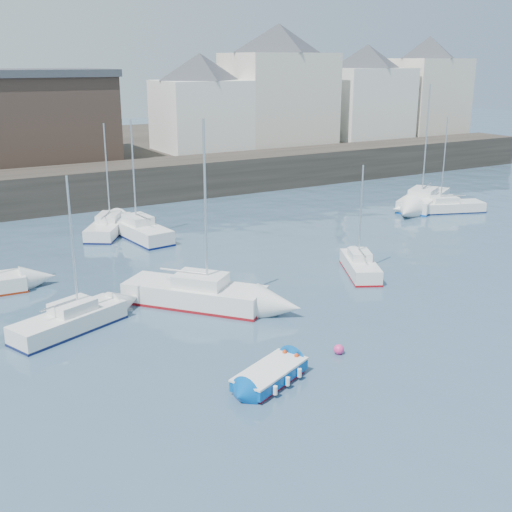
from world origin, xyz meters
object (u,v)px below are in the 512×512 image
buoy_near (339,354)px  sailboat_f (140,230)px  sailboat_g (424,199)px  buoy_mid (367,274)px  sailboat_c (360,266)px  buoy_far (189,281)px  sailboat_h (108,226)px  sailboat_a (70,321)px  blue_dinghy (270,375)px  sailboat_b (195,294)px  sailboat_d (447,206)px

buoy_near → sailboat_f: bearing=92.0°
sailboat_g → buoy_mid: (-14.84, -11.06, -0.53)m
sailboat_c → buoy_far: size_ratio=14.42×
sailboat_h → buoy_far: 11.60m
sailboat_a → sailboat_f: sailboat_f is taller
sailboat_h → buoy_near: bearing=-84.6°
sailboat_c → buoy_mid: 0.59m
blue_dinghy → sailboat_b: (0.95, 8.36, 0.24)m
sailboat_f → buoy_far: size_ratio=18.65×
sailboat_f → sailboat_h: (-1.41, 2.29, -0.06)m
buoy_near → buoy_mid: 10.21m
sailboat_c → buoy_near: sailboat_c is taller
blue_dinghy → buoy_far: blue_dinghy is taller
sailboat_h → blue_dinghy: bearing=-93.6°
sailboat_h → buoy_mid: (9.44, -15.42, -0.47)m
blue_dinghy → sailboat_c: 13.39m
buoy_near → sailboat_g: bearing=39.4°
sailboat_b → sailboat_h: sailboat_b is taller
buoy_near → buoy_mid: buoy_mid is taller
blue_dinghy → buoy_mid: size_ratio=7.87×
buoy_mid → buoy_far: (-8.81, 3.85, 0.00)m
blue_dinghy → buoy_mid: bearing=35.7°
sailboat_b → sailboat_h: size_ratio=1.21×
sailboat_b → buoy_near: 8.13m
sailboat_d → buoy_near: 27.20m
buoy_far → sailboat_g: bearing=16.9°
sailboat_b → buoy_mid: 10.00m
sailboat_d → sailboat_g: size_ratio=0.76×
sailboat_a → sailboat_c: size_ratio=1.13×
sailboat_c → sailboat_b: bearing=178.6°
sailboat_d → buoy_far: 24.15m
sailboat_h → sailboat_a: bearing=-113.3°
buoy_far → sailboat_b: bearing=-109.1°
sailboat_b → sailboat_h: (0.53, 14.90, -0.10)m
sailboat_f → buoy_near: size_ratio=18.39×
buoy_near → buoy_far: buoy_near is taller
sailboat_a → sailboat_h: sailboat_h is taller
sailboat_a → sailboat_h: (6.47, 15.00, 0.00)m
sailboat_b → sailboat_h: 14.91m
buoy_far → sailboat_f: bearing=85.2°
blue_dinghy → buoy_far: 11.87m
buoy_near → sailboat_b: bearing=109.1°
sailboat_a → sailboat_c: 15.64m
sailboat_f → sailboat_h: size_ratio=1.05×
sailboat_h → sailboat_d: bearing=-15.6°
blue_dinghy → sailboat_a: sailboat_a is taller
sailboat_h → buoy_mid: 18.09m
buoy_far → buoy_near: bearing=-82.2°
sailboat_b → sailboat_c: 9.71m
sailboat_c → buoy_far: 9.27m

